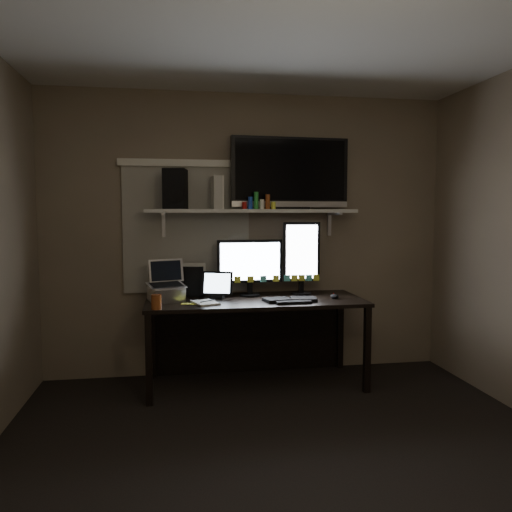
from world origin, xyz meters
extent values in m
plane|color=black|center=(0.00, 0.00, 0.00)|extent=(3.60, 3.60, 0.00)
plane|color=silver|center=(0.00, 0.00, 2.50)|extent=(3.60, 3.60, 0.00)
plane|color=#6B5D4D|center=(0.00, 1.80, 1.25)|extent=(3.60, 0.00, 3.60)
cube|color=#AFAA9D|center=(-0.55, 1.79, 1.30)|extent=(1.10, 0.02, 1.10)
cube|color=black|center=(0.00, 1.43, 0.71)|extent=(1.80, 0.75, 0.03)
cube|color=black|center=(0.00, 1.78, 0.35)|extent=(1.80, 0.02, 0.70)
cube|color=black|center=(-0.86, 1.09, 0.35)|extent=(0.05, 0.05, 0.70)
cube|color=black|center=(0.86, 1.09, 0.35)|extent=(0.05, 0.05, 0.70)
cube|color=black|center=(-0.86, 1.76, 0.35)|extent=(0.05, 0.05, 0.70)
cube|color=black|center=(0.86, 1.76, 0.35)|extent=(0.05, 0.05, 0.70)
cube|color=silver|center=(0.00, 1.62, 1.46)|extent=(1.80, 0.35, 0.03)
cube|color=black|center=(-0.02, 1.59, 0.98)|extent=(0.57, 0.10, 0.50)
cube|color=black|center=(0.44, 1.59, 1.06)|extent=(0.33, 0.08, 0.65)
cube|color=black|center=(0.27, 1.28, 0.74)|extent=(0.44, 0.19, 0.03)
ellipsoid|color=black|center=(0.67, 1.35, 0.75)|extent=(0.09, 0.12, 0.04)
cube|color=silver|center=(-0.42, 1.29, 0.74)|extent=(0.23, 0.27, 0.01)
cube|color=black|center=(-0.31, 1.50, 0.85)|extent=(0.29, 0.19, 0.23)
cube|color=black|center=(-0.52, 1.67, 0.87)|extent=(0.24, 0.16, 0.28)
cube|color=silver|center=(-0.73, 1.43, 0.89)|extent=(0.35, 0.32, 0.33)
cylinder|color=brown|center=(-0.80, 1.10, 0.79)|extent=(0.08, 0.08, 0.11)
cube|color=black|center=(0.35, 1.67, 1.79)|extent=(1.05, 0.23, 0.63)
cube|color=silver|center=(-0.29, 1.64, 1.62)|extent=(0.09, 0.24, 0.28)
cube|color=black|center=(-0.65, 1.62, 1.65)|extent=(0.22, 0.25, 0.33)
camera|label=1|loc=(-0.65, -2.64, 1.45)|focal=35.00mm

